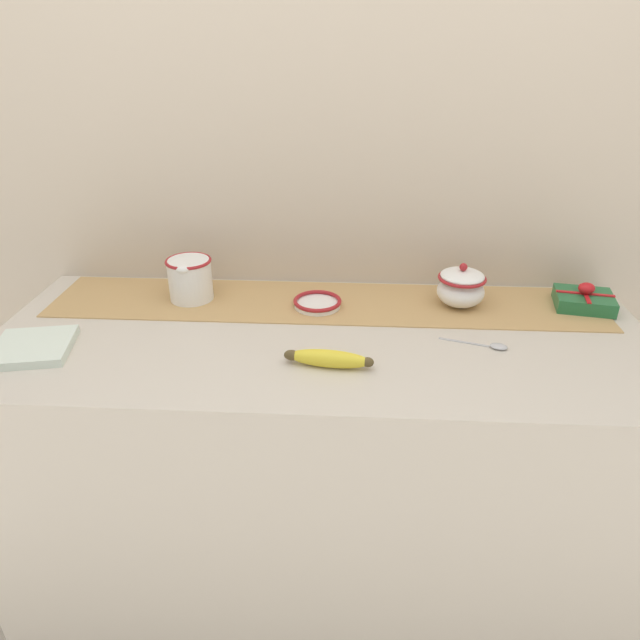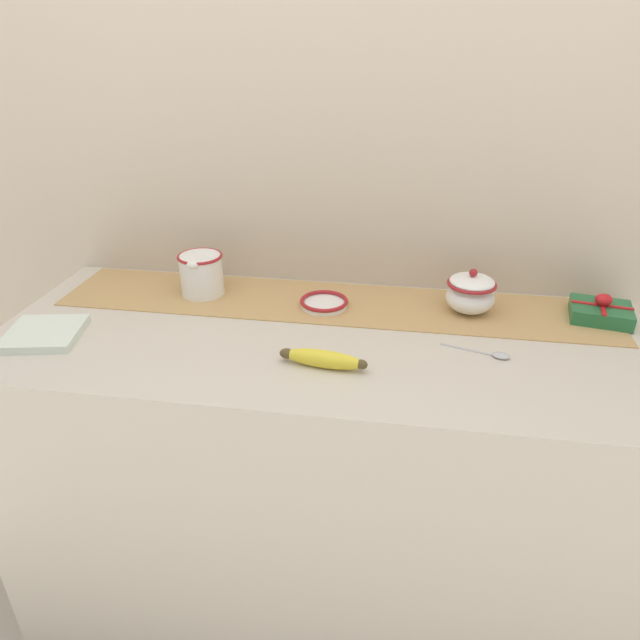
# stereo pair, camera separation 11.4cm
# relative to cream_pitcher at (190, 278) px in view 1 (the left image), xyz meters

# --- Properties ---
(ground_plane) EXTENTS (12.00, 12.00, 0.00)m
(ground_plane) POSITION_rel_cream_pitcher_xyz_m (0.35, -0.18, -0.96)
(ground_plane) COLOR #B2A899
(countertop) EXTENTS (1.54, 0.62, 0.90)m
(countertop) POSITION_rel_cream_pitcher_xyz_m (0.35, -0.18, -0.51)
(countertop) COLOR beige
(countertop) RESTS_ON ground_plane
(back_wall) EXTENTS (2.34, 0.04, 2.40)m
(back_wall) POSITION_rel_cream_pitcher_xyz_m (0.35, 0.16, 0.24)
(back_wall) COLOR beige
(back_wall) RESTS_ON ground_plane
(table_runner) EXTENTS (1.42, 0.25, 0.00)m
(table_runner) POSITION_rel_cream_pitcher_xyz_m (0.35, -0.00, -0.06)
(table_runner) COLOR tan
(table_runner) RESTS_ON countertop
(cream_pitcher) EXTENTS (0.12, 0.14, 0.11)m
(cream_pitcher) POSITION_rel_cream_pitcher_xyz_m (0.00, 0.00, 0.00)
(cream_pitcher) COLOR white
(cream_pitcher) RESTS_ON countertop
(sugar_bowl) EXTENTS (0.12, 0.12, 0.11)m
(sugar_bowl) POSITION_rel_cream_pitcher_xyz_m (0.69, -0.00, -0.01)
(sugar_bowl) COLOR white
(sugar_bowl) RESTS_ON countertop
(small_dish) EXTENTS (0.12, 0.12, 0.02)m
(small_dish) POSITION_rel_cream_pitcher_xyz_m (0.33, -0.03, -0.05)
(small_dish) COLOR white
(small_dish) RESTS_ON countertop
(banana) EXTENTS (0.19, 0.06, 0.04)m
(banana) POSITION_rel_cream_pitcher_xyz_m (0.37, -0.31, -0.04)
(banana) COLOR yellow
(banana) RESTS_ON countertop
(spoon) EXTENTS (0.15, 0.06, 0.01)m
(spoon) POSITION_rel_cream_pitcher_xyz_m (0.74, -0.21, -0.06)
(spoon) COLOR #B7B7BC
(spoon) RESTS_ON countertop
(napkin_stack) EXTENTS (0.19, 0.19, 0.02)m
(napkin_stack) POSITION_rel_cream_pitcher_xyz_m (-0.28, -0.29, -0.05)
(napkin_stack) COLOR silver
(napkin_stack) RESTS_ON countertop
(gift_box) EXTENTS (0.16, 0.14, 0.07)m
(gift_box) POSITION_rel_cream_pitcher_xyz_m (1.01, 0.01, -0.04)
(gift_box) COLOR #236638
(gift_box) RESTS_ON countertop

